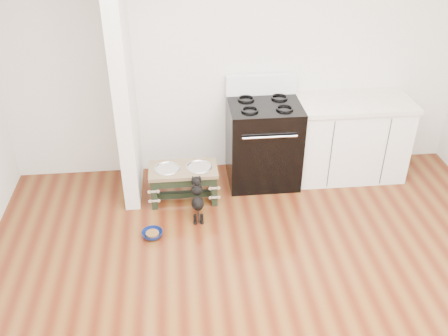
# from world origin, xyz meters

# --- Properties ---
(ground) EXTENTS (5.00, 5.00, 0.00)m
(ground) POSITION_xyz_m (0.00, 0.00, 0.00)
(ground) COLOR #4E1D0D
(ground) RESTS_ON ground
(room_shell) EXTENTS (5.00, 5.00, 5.00)m
(room_shell) POSITION_xyz_m (0.00, 0.00, 1.62)
(room_shell) COLOR silver
(room_shell) RESTS_ON ground
(partition_wall) EXTENTS (0.15, 0.80, 2.70)m
(partition_wall) POSITION_xyz_m (-1.18, 2.10, 1.35)
(partition_wall) COLOR silver
(partition_wall) RESTS_ON ground
(oven_range) EXTENTS (0.76, 0.69, 1.14)m
(oven_range) POSITION_xyz_m (0.25, 2.16, 0.48)
(oven_range) COLOR black
(oven_range) RESTS_ON ground
(cabinet_run) EXTENTS (1.24, 0.64, 0.91)m
(cabinet_run) POSITION_xyz_m (1.23, 2.18, 0.45)
(cabinet_run) COLOR white
(cabinet_run) RESTS_ON ground
(dog_feeder) EXTENTS (0.71, 0.38, 0.40)m
(dog_feeder) POSITION_xyz_m (-0.64, 1.83, 0.28)
(dog_feeder) COLOR black
(dog_feeder) RESTS_ON ground
(puppy) EXTENTS (0.12, 0.36, 0.43)m
(puppy) POSITION_xyz_m (-0.51, 1.51, 0.24)
(puppy) COLOR black
(puppy) RESTS_ON ground
(floor_bowl) EXTENTS (0.26, 0.26, 0.06)m
(floor_bowl) POSITION_xyz_m (-0.97, 1.24, 0.03)
(floor_bowl) COLOR #0C1A55
(floor_bowl) RESTS_ON ground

